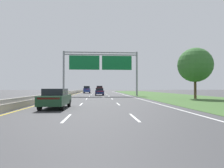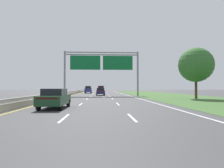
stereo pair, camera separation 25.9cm
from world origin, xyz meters
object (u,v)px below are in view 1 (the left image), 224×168
car_blue_left_lane_suv (87,89)px  car_darkgreen_left_lane_sedan (56,98)px  pickup_truck_red (100,90)px  car_navy_centre_lane_sedan (99,91)px  overhead_sign_gantry (101,64)px  roadside_tree_mid (195,65)px

car_blue_left_lane_suv → car_darkgreen_left_lane_sedan: (-0.00, -42.54, -0.28)m
pickup_truck_red → car_navy_centre_lane_sedan: 17.43m
overhead_sign_gantry → roadside_tree_mid: 17.98m
car_blue_left_lane_suv → roadside_tree_mid: roadside_tree_mid is taller
car_blue_left_lane_suv → roadside_tree_mid: size_ratio=0.63×
pickup_truck_red → car_blue_left_lane_suv: 3.97m
pickup_truck_red → roadside_tree_mid: bearing=-156.2°
car_blue_left_lane_suv → car_darkgreen_left_lane_sedan: bearing=179.7°
overhead_sign_gantry → pickup_truck_red: overhead_sign_gantry is taller
car_blue_left_lane_suv → car_navy_centre_lane_sedan: size_ratio=1.06×
car_blue_left_lane_suv → car_darkgreen_left_lane_sedan: size_ratio=1.06×
car_darkgreen_left_lane_sedan → overhead_sign_gantry: bearing=-8.4°
pickup_truck_red → overhead_sign_gantry: bearing=-179.3°
overhead_sign_gantry → roadside_tree_mid: size_ratio=2.01×
overhead_sign_gantry → pickup_truck_red: bearing=90.4°
pickup_truck_red → car_darkgreen_left_lane_sedan: (-3.71, -43.96, -0.26)m
car_darkgreen_left_lane_sedan → pickup_truck_red: bearing=-4.0°
car_navy_centre_lane_sedan → car_darkgreen_left_lane_sedan: same height
pickup_truck_red → roadside_tree_mid: (13.86, -31.94, 3.90)m
car_darkgreen_left_lane_sedan → car_blue_left_lane_suv: bearing=0.8°
pickup_truck_red → car_navy_centre_lane_sedan: bearing=-180.0°
pickup_truck_red → car_blue_left_lane_suv: bearing=111.4°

